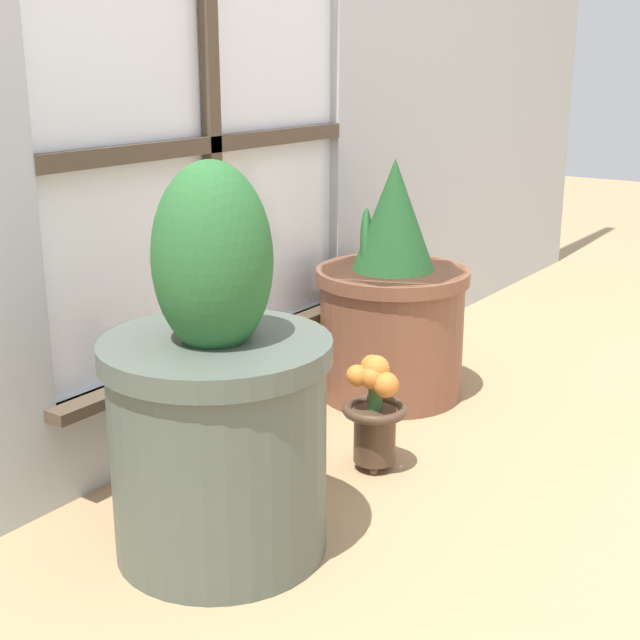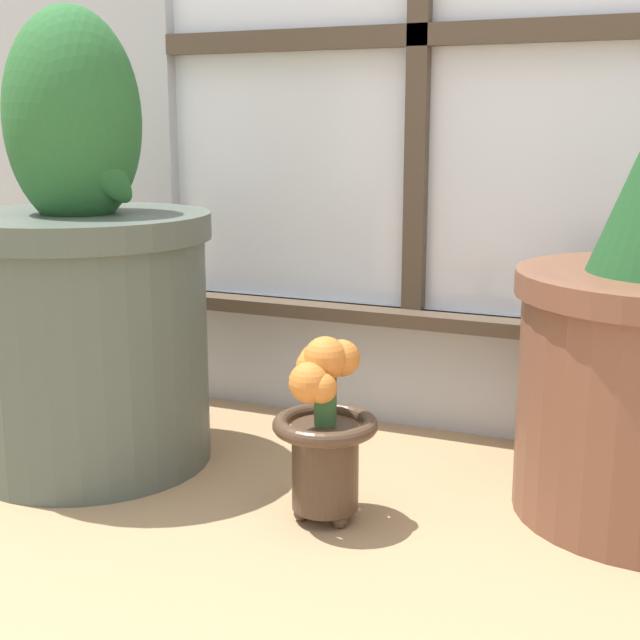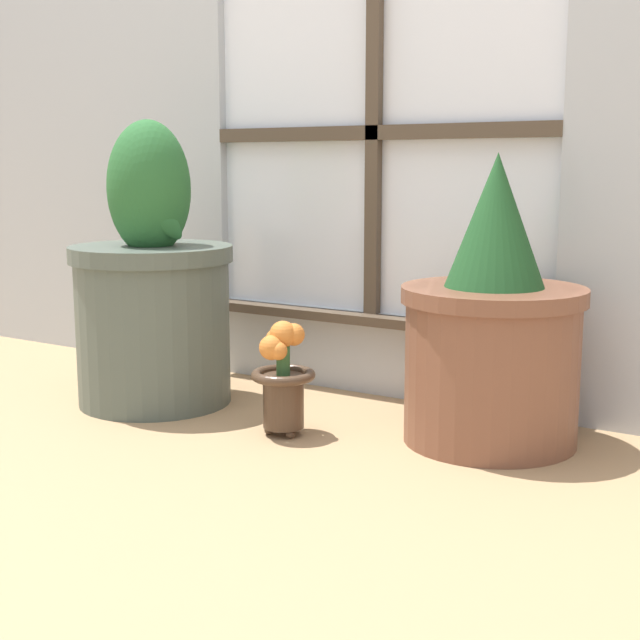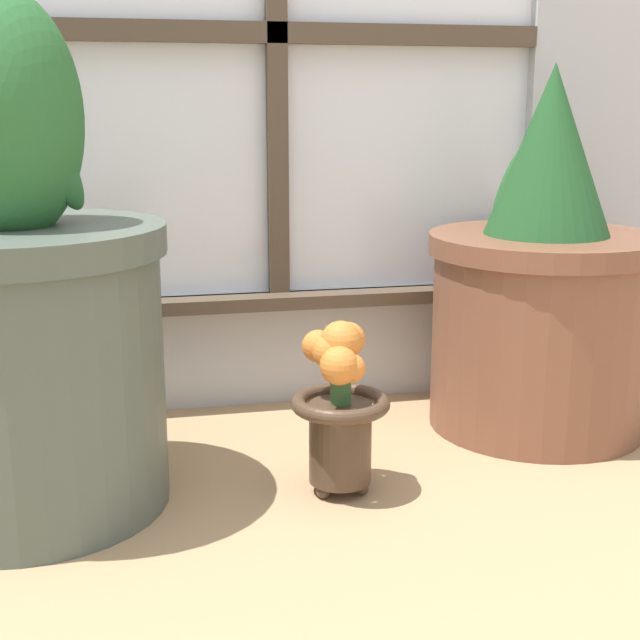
{
  "view_description": "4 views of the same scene",
  "coord_description": "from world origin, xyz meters",
  "views": [
    {
      "loc": [
        -1.49,
        -0.77,
        0.86
      ],
      "look_at": [
        -0.05,
        0.25,
        0.33
      ],
      "focal_mm": 50.0,
      "sensor_mm": 36.0,
      "label": 1
    },
    {
      "loc": [
        0.46,
        -0.89,
        0.53
      ],
      "look_at": [
        -0.02,
        0.22,
        0.26
      ],
      "focal_mm": 50.0,
      "sensor_mm": 36.0,
      "label": 2
    },
    {
      "loc": [
        1.11,
        -1.41,
        0.59
      ],
      "look_at": [
        0.03,
        0.27,
        0.24
      ],
      "focal_mm": 50.0,
      "sensor_mm": 36.0,
      "label": 3
    },
    {
      "loc": [
        -0.27,
        -1.02,
        0.56
      ],
      "look_at": [
        -0.0,
        0.21,
        0.25
      ],
      "focal_mm": 50.0,
      "sensor_mm": 36.0,
      "label": 4
    }
  ],
  "objects": [
    {
      "name": "potted_plant_right",
      "position": [
        0.42,
        0.35,
        0.24
      ],
      "size": [
        0.39,
        0.39,
        0.62
      ],
      "color": "brown",
      "rests_on": "ground_plane"
    },
    {
      "name": "ground_plane",
      "position": [
        0.0,
        0.0,
        0.0
      ],
      "size": [
        10.0,
        10.0,
        0.0
      ],
      "primitive_type": "plane",
      "color": "tan"
    },
    {
      "name": "potted_plant_left",
      "position": [
        -0.42,
        0.21,
        0.28
      ],
      "size": [
        0.4,
        0.4,
        0.7
      ],
      "color": "#4C564C",
      "rests_on": "ground_plane"
    },
    {
      "name": "flower_vase",
      "position": [
        0.01,
        0.15,
        0.14
      ],
      "size": [
        0.14,
        0.14,
        0.26
      ],
      "color": "#473323",
      "rests_on": "ground_plane"
    }
  ]
}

